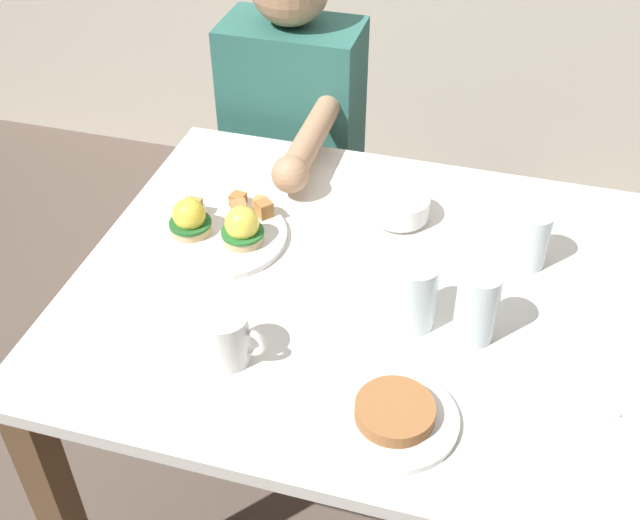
# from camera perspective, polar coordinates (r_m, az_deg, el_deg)

# --- Properties ---
(ground_plane) EXTENTS (6.00, 6.00, 0.00)m
(ground_plane) POSITION_cam_1_polar(r_m,az_deg,el_deg) (2.01, 4.34, -18.18)
(ground_plane) COLOR brown
(dining_table) EXTENTS (1.20, 0.90, 0.74)m
(dining_table) POSITION_cam_1_polar(r_m,az_deg,el_deg) (1.51, 5.50, -5.27)
(dining_table) COLOR white
(dining_table) RESTS_ON ground_plane
(eggs_benedict_plate) EXTENTS (0.27, 0.27, 0.09)m
(eggs_benedict_plate) POSITION_cam_1_polar(r_m,az_deg,el_deg) (1.55, -7.43, 2.32)
(eggs_benedict_plate) COLOR white
(eggs_benedict_plate) RESTS_ON dining_table
(fruit_bowl) EXTENTS (0.12, 0.12, 0.05)m
(fruit_bowl) POSITION_cam_1_polar(r_m,az_deg,el_deg) (1.59, 5.90, 3.87)
(fruit_bowl) COLOR white
(fruit_bowl) RESTS_ON dining_table
(coffee_mug) EXTENTS (0.11, 0.08, 0.09)m
(coffee_mug) POSITION_cam_1_polar(r_m,az_deg,el_deg) (1.28, -6.89, -5.61)
(coffee_mug) COLOR white
(coffee_mug) RESTS_ON dining_table
(fork) EXTENTS (0.14, 0.10, 0.00)m
(fork) POSITION_cam_1_polar(r_m,az_deg,el_deg) (1.30, 22.08, -11.66)
(fork) COLOR silver
(fork) RESTS_ON dining_table
(water_glass_near) EXTENTS (0.08, 0.08, 0.13)m
(water_glass_near) POSITION_cam_1_polar(r_m,az_deg,el_deg) (1.34, 6.92, -2.72)
(water_glass_near) COLOR silver
(water_glass_near) RESTS_ON dining_table
(water_glass_far) EXTENTS (0.07, 0.07, 0.14)m
(water_glass_far) POSITION_cam_1_polar(r_m,az_deg,el_deg) (1.33, 11.38, -3.59)
(water_glass_far) COLOR silver
(water_glass_far) RESTS_ON dining_table
(water_glass_extra) EXTENTS (0.07, 0.07, 0.12)m
(water_glass_extra) POSITION_cam_1_polar(r_m,az_deg,el_deg) (1.51, 15.12, 1.29)
(water_glass_extra) COLOR silver
(water_glass_extra) RESTS_ON dining_table
(side_plate) EXTENTS (0.20, 0.20, 0.04)m
(side_plate) POSITION_cam_1_polar(r_m,az_deg,el_deg) (1.22, 5.49, -11.27)
(side_plate) COLOR white
(side_plate) RESTS_ON dining_table
(diner_person) EXTENTS (0.34, 0.54, 1.14)m
(diner_person) POSITION_cam_1_polar(r_m,az_deg,el_deg) (2.04, -2.09, 8.81)
(diner_person) COLOR #33333D
(diner_person) RESTS_ON ground_plane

